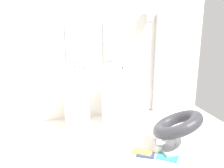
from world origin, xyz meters
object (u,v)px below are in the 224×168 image
at_px(soap_bottle_white, 75,72).
at_px(soap_bottle_grey, 122,71).
at_px(magazine_teal, 168,157).
at_px(magazine_navy, 146,155).
at_px(lounge_chair, 177,127).
at_px(soap_bottle_clear, 84,73).
at_px(shower_column, 158,62).
at_px(magazine_ochre, 142,152).
at_px(pedestal_sink_right, 114,98).
at_px(coffee_mug, 160,149).
at_px(pedestal_sink_left, 76,101).

relative_size(soap_bottle_white, soap_bottle_grey, 1.19).
relative_size(magazine_teal, magazine_navy, 1.16).
height_order(lounge_chair, soap_bottle_clear, soap_bottle_clear).
height_order(shower_column, magazine_ochre, shower_column).
height_order(pedestal_sink_right, magazine_teal, pedestal_sink_right).
height_order(coffee_mug, soap_bottle_white, soap_bottle_white).
bearing_deg(magazine_teal, pedestal_sink_right, 145.40).
relative_size(pedestal_sink_right, shower_column, 0.51).
distance_m(pedestal_sink_left, magazine_ochre, 1.51).
relative_size(shower_column, soap_bottle_white, 11.71).
height_order(magazine_teal, soap_bottle_white, soap_bottle_white).
xyz_separation_m(pedestal_sink_left, coffee_mug, (1.10, -1.20, -0.45)).
distance_m(lounge_chair, soap_bottle_grey, 1.42).
distance_m(shower_column, magazine_ochre, 2.08).
relative_size(magazine_teal, soap_bottle_white, 1.70).
height_order(pedestal_sink_left, soap_bottle_white, soap_bottle_white).
height_order(magazine_ochre, soap_bottle_grey, soap_bottle_grey).
distance_m(lounge_chair, magazine_ochre, 0.65).
xyz_separation_m(pedestal_sink_right, magazine_navy, (0.13, -1.24, -0.48)).
distance_m(shower_column, lounge_chair, 1.72).
distance_m(lounge_chair, soap_bottle_white, 2.00).
bearing_deg(soap_bottle_white, pedestal_sink_right, -11.02).
xyz_separation_m(pedestal_sink_left, magazine_ochre, (0.82, -1.17, -0.48)).
height_order(lounge_chair, soap_bottle_grey, soap_bottle_grey).
relative_size(pedestal_sink_left, lounge_chair, 0.95).
relative_size(pedestal_sink_right, lounge_chair, 0.95).
bearing_deg(soap_bottle_white, pedestal_sink_left, -93.13).
distance_m(shower_column, magazine_teal, 2.14).
bearing_deg(magazine_ochre, soap_bottle_white, 160.45).
xyz_separation_m(pedestal_sink_left, shower_column, (1.73, 0.38, 0.57)).
distance_m(lounge_chair, magazine_navy, 0.64).
distance_m(magazine_ochre, soap_bottle_grey, 1.53).
bearing_deg(magazine_teal, coffee_mug, 138.70).
bearing_deg(shower_column, soap_bottle_grey, -156.90).
relative_size(pedestal_sink_left, shower_column, 0.51).
bearing_deg(pedestal_sink_left, soap_bottle_white, 86.87).
relative_size(shower_column, magazine_navy, 7.95).
relative_size(pedestal_sink_left, magazine_teal, 3.49).
bearing_deg(magazine_ochre, soap_bottle_clear, 156.86).
bearing_deg(pedestal_sink_left, soap_bottle_clear, 15.96).
xyz_separation_m(shower_column, magazine_teal, (-0.61, -1.75, -1.06)).
bearing_deg(magazine_navy, coffee_mug, 39.91).
distance_m(shower_column, coffee_mug, 1.98).
distance_m(shower_column, soap_bottle_grey, 0.95).
bearing_deg(soap_bottle_clear, pedestal_sink_right, -4.95).
bearing_deg(magazine_navy, soap_bottle_grey, 118.21).
height_order(pedestal_sink_left, shower_column, shower_column).
height_order(pedestal_sink_right, lounge_chair, pedestal_sink_right).
bearing_deg(soap_bottle_white, soap_bottle_clear, -29.60).
distance_m(pedestal_sink_left, magazine_teal, 1.85).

